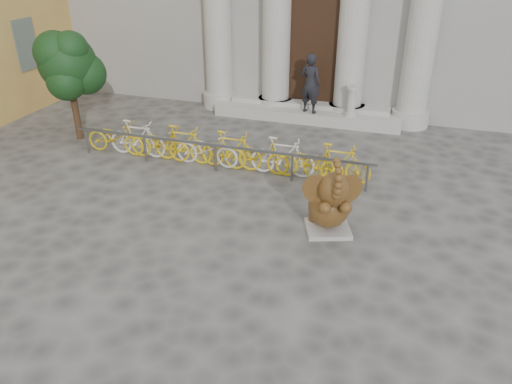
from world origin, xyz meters
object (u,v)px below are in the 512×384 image
(bike_rack, at_px, (218,149))
(pedestrian, at_px, (310,83))
(elephant_statue, at_px, (330,204))
(tree, at_px, (68,65))

(bike_rack, height_order, pedestrian, pedestrian)
(elephant_statue, relative_size, pedestrian, 0.96)
(elephant_statue, distance_m, tree, 8.57)
(tree, relative_size, pedestrian, 1.70)
(tree, bearing_deg, pedestrian, 29.12)
(tree, distance_m, pedestrian, 7.07)
(bike_rack, distance_m, tree, 4.96)
(pedestrian, bearing_deg, elephant_statue, 121.27)
(bike_rack, bearing_deg, elephant_statue, -34.69)
(elephant_statue, xyz_separation_m, tree, (-7.92, 2.87, 1.54))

